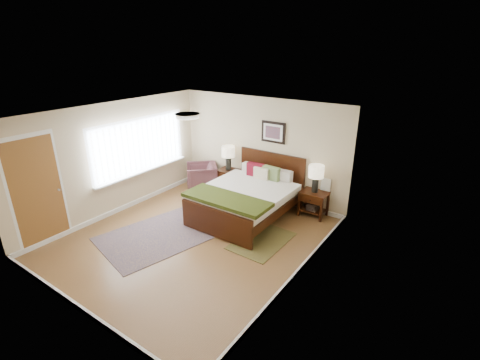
{
  "coord_description": "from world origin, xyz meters",
  "views": [
    {
      "loc": [
        4.2,
        -4.46,
        3.64
      ],
      "look_at": [
        0.47,
        0.95,
        1.05
      ],
      "focal_mm": 26.0,
      "sensor_mm": 36.0,
      "label": 1
    }
  ],
  "objects_px": {
    "nightstand_left": "(228,174)",
    "lamp_right": "(316,174)",
    "lamp_left": "(228,154)",
    "bed": "(247,194)",
    "armchair": "(202,177)",
    "nightstand_right": "(313,201)",
    "rug_persian": "(160,235)"
  },
  "relations": [
    {
      "from": "nightstand_left",
      "to": "lamp_right",
      "type": "height_order",
      "value": "lamp_right"
    },
    {
      "from": "bed",
      "to": "nightstand_left",
      "type": "distance_m",
      "value": 1.44
    },
    {
      "from": "lamp_right",
      "to": "rug_persian",
      "type": "height_order",
      "value": "lamp_right"
    },
    {
      "from": "bed",
      "to": "rug_persian",
      "type": "distance_m",
      "value": 2.04
    },
    {
      "from": "lamp_right",
      "to": "rug_persian",
      "type": "relative_size",
      "value": 0.27
    },
    {
      "from": "bed",
      "to": "lamp_left",
      "type": "distance_m",
      "value": 1.53
    },
    {
      "from": "rug_persian",
      "to": "bed",
      "type": "bearing_deg",
      "value": 74.14
    },
    {
      "from": "bed",
      "to": "nightstand_right",
      "type": "bearing_deg",
      "value": 35.65
    },
    {
      "from": "nightstand_left",
      "to": "armchair",
      "type": "relative_size",
      "value": 0.79
    },
    {
      "from": "lamp_left",
      "to": "lamp_right",
      "type": "relative_size",
      "value": 1.0
    },
    {
      "from": "nightstand_right",
      "to": "armchair",
      "type": "height_order",
      "value": "armchair"
    },
    {
      "from": "nightstand_left",
      "to": "nightstand_right",
      "type": "xyz_separation_m",
      "value": [
        2.36,
        0.01,
        -0.14
      ]
    },
    {
      "from": "armchair",
      "to": "nightstand_right",
      "type": "bearing_deg",
      "value": 51.65
    },
    {
      "from": "nightstand_right",
      "to": "armchair",
      "type": "xyz_separation_m",
      "value": [
        -3.04,
        -0.26,
        -0.0
      ]
    },
    {
      "from": "nightstand_left",
      "to": "bed",
      "type": "bearing_deg",
      "value": -36.54
    },
    {
      "from": "lamp_right",
      "to": "rug_persian",
      "type": "bearing_deg",
      "value": -130.3
    },
    {
      "from": "nightstand_right",
      "to": "lamp_right",
      "type": "xyz_separation_m",
      "value": [
        0.0,
        0.01,
        0.65
      ]
    },
    {
      "from": "lamp_right",
      "to": "armchair",
      "type": "relative_size",
      "value": 0.78
    },
    {
      "from": "armchair",
      "to": "rug_persian",
      "type": "distance_m",
      "value": 2.49
    },
    {
      "from": "nightstand_left",
      "to": "armchair",
      "type": "distance_m",
      "value": 0.74
    },
    {
      "from": "nightstand_left",
      "to": "rug_persian",
      "type": "bearing_deg",
      "value": -86.17
    },
    {
      "from": "lamp_right",
      "to": "rug_persian",
      "type": "distance_m",
      "value": 3.53
    },
    {
      "from": "nightstand_left",
      "to": "lamp_right",
      "type": "relative_size",
      "value": 1.02
    },
    {
      "from": "nightstand_right",
      "to": "rug_persian",
      "type": "xyz_separation_m",
      "value": [
        -2.19,
        -2.57,
        -0.35
      ]
    },
    {
      "from": "nightstand_left",
      "to": "lamp_left",
      "type": "bearing_deg",
      "value": 90.0
    },
    {
      "from": "lamp_left",
      "to": "armchair",
      "type": "relative_size",
      "value": 0.78
    },
    {
      "from": "bed",
      "to": "armchair",
      "type": "relative_size",
      "value": 2.88
    },
    {
      "from": "bed",
      "to": "rug_persian",
      "type": "xyz_separation_m",
      "value": [
        -0.98,
        -1.71,
        -0.55
      ]
    },
    {
      "from": "lamp_left",
      "to": "rug_persian",
      "type": "distance_m",
      "value": 2.79
    },
    {
      "from": "nightstand_right",
      "to": "lamp_left",
      "type": "distance_m",
      "value": 2.46
    },
    {
      "from": "nightstand_left",
      "to": "nightstand_right",
      "type": "height_order",
      "value": "nightstand_left"
    },
    {
      "from": "bed",
      "to": "nightstand_right",
      "type": "xyz_separation_m",
      "value": [
        1.21,
        0.87,
        -0.2
      ]
    }
  ]
}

